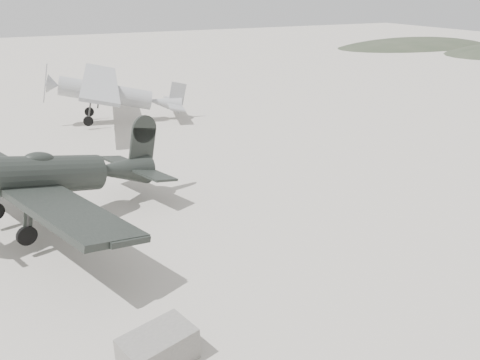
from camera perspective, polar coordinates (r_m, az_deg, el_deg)
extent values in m
plane|color=#A8A195|center=(17.35, -5.38, -5.96)|extent=(160.00, 160.00, 0.00)
ellipsoid|color=#2E3828|center=(77.84, 20.49, 15.07)|extent=(32.00, 16.00, 5.20)
cylinder|color=black|center=(17.88, -22.81, 0.46)|extent=(4.44, 2.81, 1.35)
cone|color=black|center=(19.23, -14.34, 3.21)|extent=(2.79, 2.08, 1.25)
ellipsoid|color=black|center=(17.61, -23.66, 2.09)|extent=(1.23, 1.00, 0.44)
cube|color=black|center=(17.77, -24.60, -1.15)|extent=(6.11, 11.52, 0.21)
cube|color=black|center=(19.62, -12.48, 3.91)|extent=(2.47, 4.16, 0.10)
cube|color=black|center=(19.46, -12.33, 6.30)|extent=(1.11, 0.51, 1.74)
cylinder|color=black|center=(17.08, -23.29, -6.82)|extent=(0.67, 0.38, 0.66)
cylinder|color=black|center=(19.30, -26.56, -4.00)|extent=(0.67, 0.38, 0.66)
cylinder|color=#333333|center=(16.79, -23.63, -4.88)|extent=(0.14, 0.14, 1.35)
cylinder|color=#333333|center=(19.04, -26.89, -2.25)|extent=(0.14, 0.14, 1.35)
cylinder|color=black|center=(19.89, -11.80, 2.82)|extent=(0.23, 0.15, 0.21)
cylinder|color=gray|center=(31.43, -16.00, 10.13)|extent=(5.81, 2.20, 1.20)
cone|color=gray|center=(31.61, -8.97, 10.78)|extent=(2.13, 1.43, 1.09)
cone|color=gray|center=(31.64, -21.80, 9.48)|extent=(0.85, 1.24, 1.14)
cube|color=gray|center=(31.69, -22.59, 9.38)|extent=(0.08, 0.16, 2.41)
cube|color=gray|center=(31.31, -16.95, 11.25)|extent=(4.19, 12.20, 0.20)
cube|color=gray|center=(31.66, -7.97, 10.96)|extent=(1.63, 3.83, 0.09)
cube|color=gray|center=(31.54, -7.84, 12.24)|extent=(0.98, 0.26, 1.42)
cylinder|color=black|center=(30.67, -17.30, 6.48)|extent=(0.63, 0.26, 0.61)
cylinder|color=black|center=(33.00, -17.23, 7.58)|extent=(0.63, 0.26, 0.61)
cylinder|color=#333333|center=(30.51, -17.43, 7.60)|extent=(0.11, 0.11, 1.31)
cylinder|color=#333333|center=(32.85, -17.36, 8.62)|extent=(0.11, 0.11, 1.31)
cylinder|color=black|center=(31.76, -7.54, 10.31)|extent=(0.21, 0.11, 0.20)
cube|color=#66635F|center=(11.75, -9.95, -19.63)|extent=(1.91, 1.49, 0.84)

